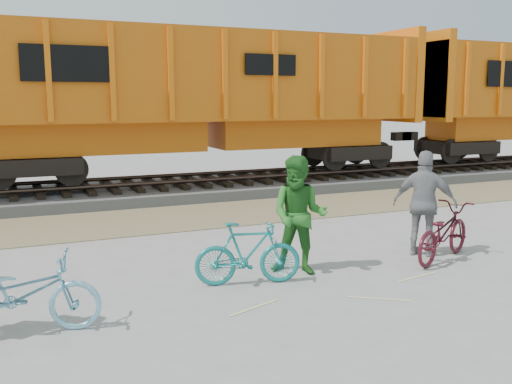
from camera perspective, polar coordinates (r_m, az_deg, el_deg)
ground at (r=9.16m, az=3.58°, el=-8.98°), size 120.00×120.00×0.00m
gravel_strip at (r=14.10m, az=-6.75°, el=-2.47°), size 120.00×3.00×0.02m
ballast_bed at (r=17.40m, az=-10.16°, el=0.15°), size 120.00×4.00×0.30m
track at (r=17.35m, az=-10.19°, el=1.21°), size 120.00×2.60×0.24m
hopper_car_center at (r=17.67m, az=-4.93°, el=9.70°), size 14.00×3.13×4.65m
bicycle_blue at (r=7.69m, az=-22.32°, el=-9.39°), size 1.99×1.14×0.99m
bicycle_teal at (r=8.90m, az=-0.81°, el=-6.15°), size 1.73×0.86×1.00m
bicycle_maroon at (r=10.76m, az=18.19°, el=-3.86°), size 2.04×1.42×1.01m
person_man at (r=9.38m, az=4.34°, el=-2.34°), size 1.21×1.18×1.96m
person_woman at (r=10.89m, az=16.52°, el=-1.12°), size 1.13×1.15×1.95m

